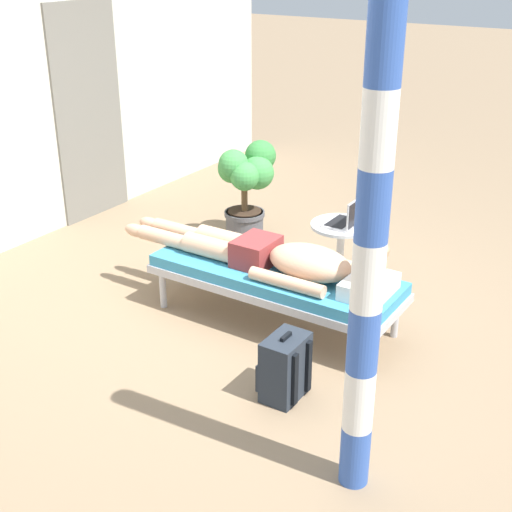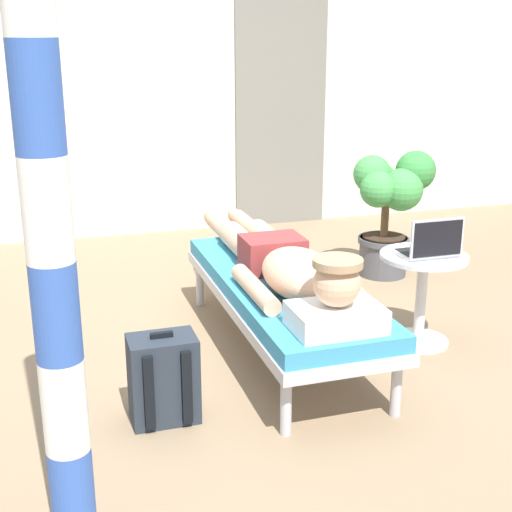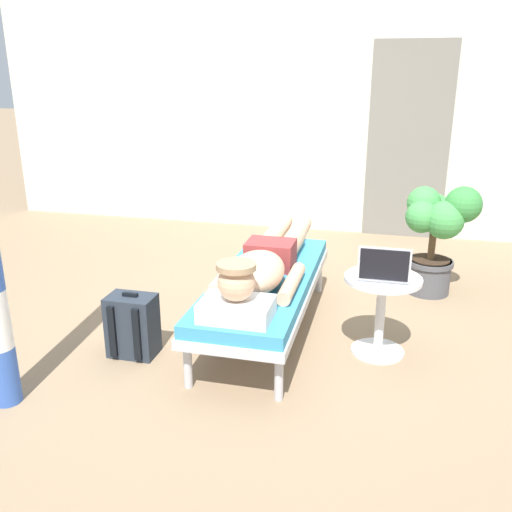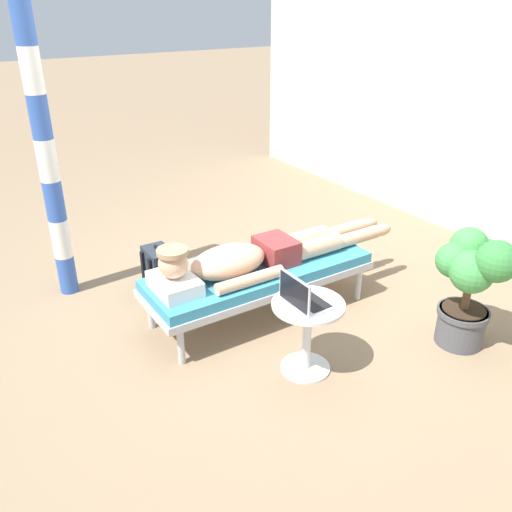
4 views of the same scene
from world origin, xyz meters
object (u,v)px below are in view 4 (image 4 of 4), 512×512
object	(u,v)px
lounge_chair	(259,275)
backpack	(160,271)
side_table	(307,325)
porch_post	(47,160)
laptop	(302,298)
person_reclining	(255,256)
potted_plant	(472,278)

from	to	relation	value
lounge_chair	backpack	bearing A→B (deg)	-144.91
side_table	porch_post	xyz separation A→B (m)	(-1.96, -1.06, 0.80)
laptop	porch_post	size ratio (longest dim) A/B	0.13
lounge_chair	person_reclining	bearing A→B (deg)	-90.00
lounge_chair	potted_plant	distance (m)	1.55
lounge_chair	person_reclining	xyz separation A→B (m)	(0.00, -0.04, 0.17)
lounge_chair	potted_plant	size ratio (longest dim) A/B	2.03
backpack	potted_plant	world-z (taller)	potted_plant
side_table	person_reclining	bearing A→B (deg)	173.76
lounge_chair	laptop	world-z (taller)	laptop
person_reclining	side_table	size ratio (longest dim) A/B	4.15
lounge_chair	laptop	xyz separation A→B (m)	(0.78, -0.18, 0.24)
person_reclining	laptop	bearing A→B (deg)	-9.93
laptop	backpack	world-z (taller)	laptop
lounge_chair	porch_post	size ratio (longest dim) A/B	0.79
lounge_chair	side_table	distance (m)	0.79
person_reclining	porch_post	bearing A→B (deg)	-135.86
potted_plant	porch_post	world-z (taller)	porch_post
backpack	potted_plant	distance (m)	2.46
side_table	laptop	distance (m)	0.23
lounge_chair	backpack	world-z (taller)	backpack
side_table	backpack	xyz separation A→B (m)	(-1.52, -0.39, -0.16)
laptop	backpack	distance (m)	1.61
side_table	backpack	distance (m)	1.58
lounge_chair	porch_post	distance (m)	1.87
backpack	porch_post	bearing A→B (deg)	-123.30
lounge_chair	person_reclining	distance (m)	0.18
person_reclining	backpack	bearing A→B (deg)	-147.19
porch_post	backpack	bearing A→B (deg)	56.70
lounge_chair	laptop	distance (m)	0.83
laptop	side_table	bearing A→B (deg)	90.00
side_table	porch_post	bearing A→B (deg)	-151.56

